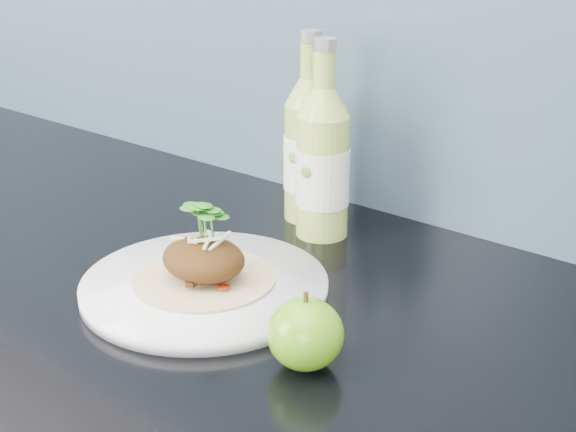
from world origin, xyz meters
name	(u,v)px	position (x,y,z in m)	size (l,w,h in m)	color
dinner_plate	(205,286)	(-0.02, 1.62, 0.91)	(0.35, 0.35, 0.02)	white
pork_taco	(203,258)	(-0.02, 1.62, 0.95)	(0.17, 0.17, 0.10)	tan
green_apple	(306,334)	(0.18, 1.57, 0.94)	(0.10, 0.10, 0.08)	#3F870E
cider_bottle_left	(309,150)	(-0.07, 1.89, 1.00)	(0.08, 0.08, 0.27)	#9FB74C
cider_bottle_right	(323,164)	(-0.01, 1.85, 1.00)	(0.10, 0.10, 0.27)	#AFC953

